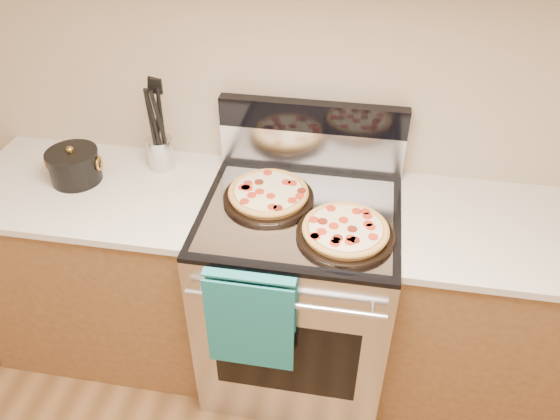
% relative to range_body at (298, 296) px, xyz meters
% --- Properties ---
extents(wall_back, '(4.00, 0.00, 4.00)m').
position_rel_range_body_xyz_m(wall_back, '(0.00, 0.35, 0.90)').
color(wall_back, '#C7B090').
rests_on(wall_back, ground).
extents(range_body, '(0.76, 0.68, 0.90)m').
position_rel_range_body_xyz_m(range_body, '(0.00, 0.00, 0.00)').
color(range_body, '#B7B7BC').
rests_on(range_body, ground).
extents(oven_window, '(0.56, 0.01, 0.40)m').
position_rel_range_body_xyz_m(oven_window, '(0.00, -0.34, 0.00)').
color(oven_window, black).
rests_on(oven_window, range_body).
extents(cooktop, '(0.76, 0.68, 0.02)m').
position_rel_range_body_xyz_m(cooktop, '(0.00, 0.00, 0.46)').
color(cooktop, black).
rests_on(cooktop, range_body).
extents(backsplash_lower, '(0.76, 0.06, 0.18)m').
position_rel_range_body_xyz_m(backsplash_lower, '(0.00, 0.31, 0.56)').
color(backsplash_lower, silver).
rests_on(backsplash_lower, cooktop).
extents(backsplash_upper, '(0.76, 0.06, 0.12)m').
position_rel_range_body_xyz_m(backsplash_upper, '(0.00, 0.31, 0.71)').
color(backsplash_upper, black).
rests_on(backsplash_upper, backsplash_lower).
extents(oven_handle, '(0.70, 0.03, 0.03)m').
position_rel_range_body_xyz_m(oven_handle, '(0.00, -0.38, 0.35)').
color(oven_handle, silver).
rests_on(oven_handle, range_body).
extents(dish_towel, '(0.32, 0.05, 0.42)m').
position_rel_range_body_xyz_m(dish_towel, '(-0.12, -0.38, 0.25)').
color(dish_towel, '#177672').
rests_on(dish_towel, oven_handle).
extents(foil_sheet, '(0.70, 0.55, 0.01)m').
position_rel_range_body_xyz_m(foil_sheet, '(0.00, -0.03, 0.47)').
color(foil_sheet, gray).
rests_on(foil_sheet, cooktop).
extents(cabinet_left, '(1.00, 0.62, 0.88)m').
position_rel_range_body_xyz_m(cabinet_left, '(-0.88, 0.03, -0.01)').
color(cabinet_left, brown).
rests_on(cabinet_left, ground).
extents(countertop_left, '(1.02, 0.64, 0.03)m').
position_rel_range_body_xyz_m(countertop_left, '(-0.88, 0.03, 0.45)').
color(countertop_left, beige).
rests_on(countertop_left, cabinet_left).
extents(cabinet_right, '(1.00, 0.62, 0.88)m').
position_rel_range_body_xyz_m(cabinet_right, '(0.88, 0.03, -0.01)').
color(cabinet_right, brown).
rests_on(cabinet_right, ground).
extents(countertop_right, '(1.02, 0.64, 0.03)m').
position_rel_range_body_xyz_m(countertop_right, '(0.88, 0.03, 0.45)').
color(countertop_right, beige).
rests_on(countertop_right, cabinet_right).
extents(pepperoni_pizza_back, '(0.38, 0.38, 0.05)m').
position_rel_range_body_xyz_m(pepperoni_pizza_back, '(-0.13, 0.04, 0.50)').
color(pepperoni_pizza_back, '#C78B3C').
rests_on(pepperoni_pizza_back, foil_sheet).
extents(pepperoni_pizza_front, '(0.37, 0.37, 0.05)m').
position_rel_range_body_xyz_m(pepperoni_pizza_front, '(0.18, -0.13, 0.50)').
color(pepperoni_pizza_front, '#C78B3C').
rests_on(pepperoni_pizza_front, foil_sheet).
extents(utensil_crock, '(0.11, 0.11, 0.14)m').
position_rel_range_body_xyz_m(utensil_crock, '(-0.63, 0.22, 0.53)').
color(utensil_crock, silver).
rests_on(utensil_crock, countertop_left).
extents(saucepan, '(0.22, 0.22, 0.12)m').
position_rel_range_body_xyz_m(saucepan, '(-0.94, 0.06, 0.52)').
color(saucepan, black).
rests_on(saucepan, countertop_left).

